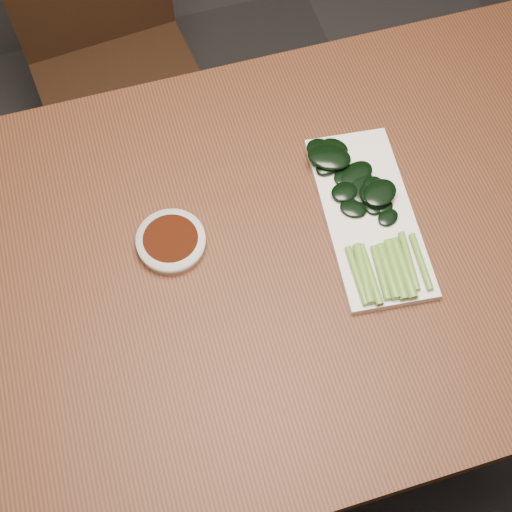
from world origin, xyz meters
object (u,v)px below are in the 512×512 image
serving_plate (369,216)px  table (266,273)px  sauce_bowl (171,242)px  gai_lan (363,209)px  chair_far (111,57)px

serving_plate → table: bearing=-175.2°
sauce_bowl → gai_lan: (0.31, -0.03, 0.01)m
table → gai_lan: gai_lan is taller
sauce_bowl → gai_lan: bearing=-6.4°
serving_plate → sauce_bowl: bearing=172.6°
table → sauce_bowl: bearing=158.3°
chair_far → table: bearing=-84.5°
serving_plate → gai_lan: size_ratio=1.01×
chair_far → serving_plate: chair_far is taller
chair_far → sauce_bowl: (0.01, -0.68, 0.28)m
sauce_bowl → serving_plate: size_ratio=0.32×
table → sauce_bowl: 0.17m
sauce_bowl → serving_plate: (0.32, -0.04, -0.01)m
chair_far → gai_lan: 0.84m
sauce_bowl → gai_lan: gai_lan is taller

